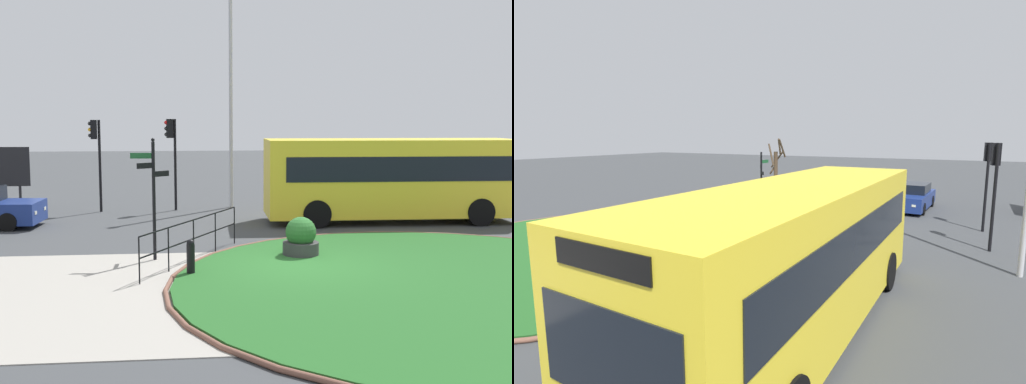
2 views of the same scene
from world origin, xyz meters
TOP-DOWN VIEW (x-y plane):
  - ground at (0.00, 0.00)m, footprint 120.00×120.00m
  - sidewalk_paving at (0.00, -1.98)m, footprint 32.00×8.05m
  - grass_island at (3.14, -2.09)m, footprint 12.77×12.77m
  - grass_kerb_ring at (3.14, -2.09)m, footprint 13.08×13.08m
  - signpost_directional at (-3.79, 1.29)m, footprint 1.01×0.86m
  - bollard_foreground at (-2.79, -0.65)m, footprint 0.20×0.20m
  - railing_grass_edge at (-2.71, 1.04)m, footprint 2.55×4.73m
  - bus_yellow at (4.61, 6.95)m, footprint 9.33×2.79m
  - car_near_lane at (-10.39, 7.19)m, footprint 4.59×2.09m
  - traffic_light_near at (-3.57, 10.72)m, footprint 0.49×0.31m
  - traffic_light_far at (-6.63, 10.58)m, footprint 0.49×0.30m
  - planter_near_signpost at (0.24, 1.17)m, footprint 1.00×1.00m
  - street_tree_bare at (-8.89, -0.60)m, footprint 1.03×1.02m

SIDE VIEW (x-z plane):
  - ground at x=0.00m, z-range 0.00..0.00m
  - sidewalk_paving at x=0.00m, z-range 0.00..0.02m
  - grass_island at x=3.14m, z-range 0.00..0.10m
  - grass_kerb_ring at x=3.14m, z-range 0.00..0.11m
  - bollard_foreground at x=-2.79m, z-range 0.01..0.94m
  - planter_near_signpost at x=0.24m, z-range -0.06..1.08m
  - car_near_lane at x=-10.39m, z-range -0.05..1.39m
  - railing_grass_edge at x=-2.71m, z-range 0.17..1.31m
  - bus_yellow at x=4.61m, z-range 0.12..3.19m
  - signpost_directional at x=-3.79m, z-range 0.23..3.56m
  - street_tree_bare at x=-8.89m, z-range -0.02..3.90m
  - traffic_light_far at x=-6.63m, z-range 0.88..4.66m
  - traffic_light_near at x=-3.57m, z-range 0.89..4.70m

